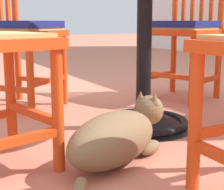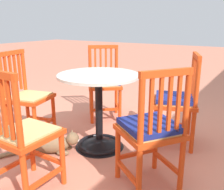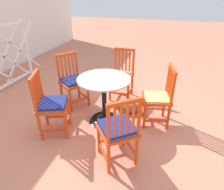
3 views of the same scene
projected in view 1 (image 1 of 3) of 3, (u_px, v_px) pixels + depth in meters
name	position (u px, v px, depth m)	size (l,w,h in m)	color
ground_plane	(134.00, 132.00, 1.70)	(24.00, 24.00, 0.00)	#C6755B
cafe_table	(144.00, 68.00, 1.73)	(0.76, 0.76, 0.73)	black
orange_chair_near_fence	(185.00, 30.00, 2.37)	(0.52, 0.52, 0.91)	#D64214
orange_chair_by_planter	(19.00, 31.00, 2.12)	(0.56, 0.56, 0.91)	#D64214
tabby_cat	(119.00, 136.00, 1.33)	(0.52, 0.59, 0.23)	brown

